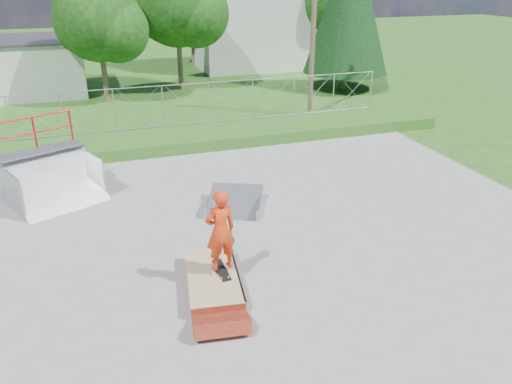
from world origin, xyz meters
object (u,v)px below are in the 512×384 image
grind_box (213,280)px  flat_bank_ramp (235,202)px  skater (221,234)px  quarter_pipe (52,164)px

grind_box → flat_bank_ramp: 4.08m
grind_box → skater: skater is taller
grind_box → skater: bearing=8.6°
flat_bank_ramp → skater: (-1.40, -3.75, 1.12)m
grind_box → flat_bank_ramp: (1.61, 3.75, 0.07)m
flat_bank_ramp → skater: 4.15m
grind_box → quarter_pipe: size_ratio=0.99×
flat_bank_ramp → skater: size_ratio=0.88×
quarter_pipe → skater: quarter_pipe is taller
skater → flat_bank_ramp: bearing=-118.7°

